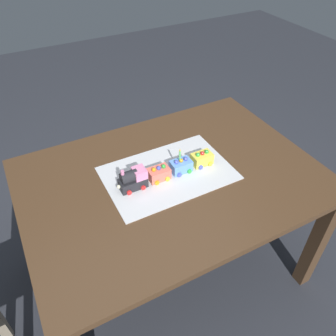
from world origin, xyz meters
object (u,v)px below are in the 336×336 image
at_px(cake_locomotive, 133,179).
at_px(birthday_candle, 180,154).
at_px(cake_car_hopper_coral, 159,173).
at_px(cake_car_tanker_lemon, 202,159).
at_px(cake_car_caboose_sky_blue, 181,166).
at_px(dining_table, 172,192).

distance_m(cake_locomotive, birthday_candle, 0.25).
distance_m(cake_car_hopper_coral, birthday_candle, 0.13).
xyz_separation_m(cake_car_tanker_lemon, birthday_candle, (-0.13, -0.00, 0.07)).
bearing_deg(cake_car_tanker_lemon, cake_car_hopper_coral, 180.00).
relative_size(cake_locomotive, cake_car_tanker_lemon, 1.40).
relative_size(cake_car_hopper_coral, cake_car_caboose_sky_blue, 1.00).
bearing_deg(birthday_candle, cake_car_tanker_lemon, 0.00).
bearing_deg(cake_car_caboose_sky_blue, cake_car_tanker_lemon, 0.00).
xyz_separation_m(cake_car_hopper_coral, cake_car_caboose_sky_blue, (0.12, 0.00, 0.00)).
distance_m(cake_locomotive, cake_car_caboose_sky_blue, 0.25).
xyz_separation_m(cake_locomotive, cake_car_hopper_coral, (0.13, 0.00, -0.02)).
bearing_deg(dining_table, cake_car_tanker_lemon, 4.36).
xyz_separation_m(dining_table, cake_locomotive, (-0.19, 0.01, 0.16)).
bearing_deg(cake_locomotive, cake_car_caboose_sky_blue, 0.00).
xyz_separation_m(dining_table, cake_car_tanker_lemon, (0.17, 0.01, 0.14)).
distance_m(cake_locomotive, cake_car_tanker_lemon, 0.37).
height_order(cake_car_tanker_lemon, birthday_candle, birthday_candle).
bearing_deg(cake_locomotive, cake_car_hopper_coral, 0.00).
distance_m(dining_table, cake_locomotive, 0.25).
bearing_deg(dining_table, cake_locomotive, 176.11).
bearing_deg(birthday_candle, cake_car_caboose_sky_blue, 0.00).
height_order(cake_locomotive, cake_car_hopper_coral, cake_locomotive).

